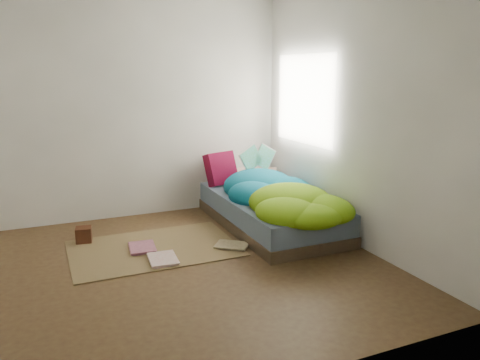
# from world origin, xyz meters

# --- Properties ---
(ground) EXTENTS (3.50, 3.50, 0.00)m
(ground) POSITION_xyz_m (0.00, 0.00, 0.00)
(ground) COLOR #402818
(ground) RESTS_ON ground
(room_walls) EXTENTS (3.54, 3.54, 2.62)m
(room_walls) POSITION_xyz_m (0.01, 0.01, 1.63)
(room_walls) COLOR beige
(room_walls) RESTS_ON ground
(bed) EXTENTS (1.00, 2.00, 0.34)m
(bed) POSITION_xyz_m (1.22, 0.72, 0.17)
(bed) COLOR #3C2C20
(bed) RESTS_ON ground
(duvet) EXTENTS (0.96, 1.84, 0.34)m
(duvet) POSITION_xyz_m (1.22, 0.50, 0.51)
(duvet) COLOR #086581
(duvet) RESTS_ON bed
(rug) EXTENTS (1.60, 1.10, 0.01)m
(rug) POSITION_xyz_m (-0.15, 0.55, 0.01)
(rug) COLOR brown
(rug) RESTS_ON ground
(pillow_floral) EXTENTS (0.62, 0.53, 0.12)m
(pillow_floral) POSITION_xyz_m (1.44, 1.54, 0.40)
(pillow_floral) COLOR beige
(pillow_floral) RESTS_ON bed
(pillow_magenta) EXTENTS (0.42, 0.25, 0.40)m
(pillow_magenta) POSITION_xyz_m (0.94, 1.50, 0.54)
(pillow_magenta) COLOR #490426
(pillow_magenta) RESTS_ON bed
(open_book) EXTENTS (0.42, 0.14, 0.25)m
(open_book) POSITION_xyz_m (1.30, 1.19, 0.80)
(open_book) COLOR green
(open_book) RESTS_ON duvet
(wooden_box) EXTENTS (0.17, 0.17, 0.15)m
(wooden_box) POSITION_xyz_m (-0.76, 1.00, 0.09)
(wooden_box) COLOR #3E1E0E
(wooden_box) RESTS_ON rug
(floor_book_a) EXTENTS (0.28, 0.36, 0.03)m
(floor_book_a) POSITION_xyz_m (-0.27, 0.21, 0.03)
(floor_book_a) COLOR silver
(floor_book_a) RESTS_ON rug
(floor_book_b) EXTENTS (0.28, 0.36, 0.03)m
(floor_book_b) POSITION_xyz_m (-0.39, 0.57, 0.03)
(floor_book_b) COLOR #AF6580
(floor_book_b) RESTS_ON rug
(floor_book_c) EXTENTS (0.39, 0.38, 0.02)m
(floor_book_c) POSITION_xyz_m (0.50, 0.18, 0.02)
(floor_book_c) COLOR tan
(floor_book_c) RESTS_ON rug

